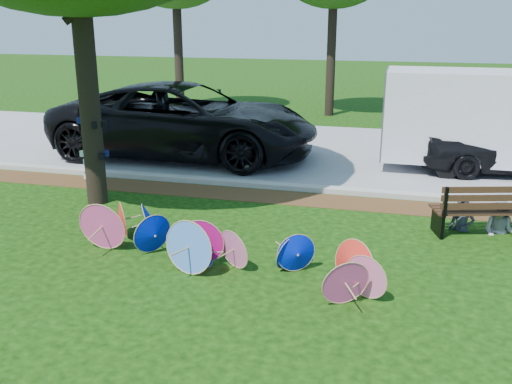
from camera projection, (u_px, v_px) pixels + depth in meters
ground at (194, 280)px, 9.04m from camera, size 90.00×90.00×0.00m
mulch_strip at (262, 196)px, 13.20m from camera, size 90.00×1.00×0.01m
curb at (269, 185)px, 13.83m from camera, size 90.00×0.30×0.12m
street at (299, 150)px, 17.68m from camera, size 90.00×8.00×0.01m
parasol_pile at (215, 244)px, 9.45m from camera, size 5.48×2.32×0.92m
black_van at (185, 120)px, 16.59m from camera, size 7.72×3.63×2.14m
dark_pickup at (511, 144)px, 14.86m from camera, size 4.81×2.41×1.57m
cargo_trailer at (449, 115)px, 15.16m from camera, size 3.33×2.11×2.93m
park_bench at (483, 208)px, 10.85m from camera, size 2.07×1.24×1.02m
person_left at (464, 199)px, 10.94m from camera, size 0.51×0.37×1.29m
person_right at (503, 202)px, 10.78m from camera, size 0.76×0.69×1.27m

